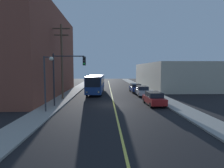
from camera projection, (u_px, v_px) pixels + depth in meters
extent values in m
plane|color=black|center=(114.00, 105.00, 22.14)|extent=(120.00, 120.00, 0.00)
cube|color=gray|center=(71.00, 93.00, 31.84)|extent=(2.50, 90.00, 0.15)
cube|color=gray|center=(151.00, 93.00, 32.35)|extent=(2.50, 90.00, 0.15)
cube|color=#D8CC4C|center=(111.00, 90.00, 37.08)|extent=(0.16, 60.00, 0.01)
cube|color=brown|center=(30.00, 53.00, 29.54)|extent=(10.00, 23.79, 13.94)
cube|color=black|center=(61.00, 86.00, 30.16)|extent=(0.06, 16.65, 1.30)
cube|color=black|center=(61.00, 67.00, 29.90)|extent=(0.06, 16.65, 1.30)
cube|color=black|center=(60.00, 47.00, 29.63)|extent=(0.06, 16.65, 1.30)
cube|color=black|center=(60.00, 27.00, 29.36)|extent=(0.06, 16.65, 1.30)
cube|color=beige|center=(169.00, 75.00, 43.63)|extent=(12.00, 25.17, 5.75)
cube|color=black|center=(145.00, 81.00, 43.53)|extent=(0.06, 17.62, 1.30)
cube|color=navy|center=(96.00, 83.00, 33.01)|extent=(2.92, 12.07, 2.75)
cube|color=black|center=(93.00, 83.00, 27.00)|extent=(2.35, 0.15, 1.40)
cube|color=black|center=(98.00, 78.00, 38.91)|extent=(2.30, 0.15, 1.10)
cube|color=black|center=(89.00, 80.00, 32.96)|extent=(0.37, 10.20, 1.10)
cube|color=black|center=(103.00, 80.00, 32.97)|extent=(0.37, 10.20, 1.10)
cube|color=orange|center=(93.00, 79.00, 26.96)|extent=(1.79, 0.12, 0.30)
sphere|color=#F9D872|center=(87.00, 92.00, 27.08)|extent=(0.24, 0.24, 0.24)
sphere|color=#F9D872|center=(99.00, 92.00, 27.09)|extent=(0.24, 0.24, 0.24)
cylinder|color=black|center=(87.00, 93.00, 28.93)|extent=(0.33, 1.01, 1.00)
cylinder|color=black|center=(101.00, 93.00, 28.94)|extent=(0.33, 1.01, 1.00)
cylinder|color=black|center=(92.00, 88.00, 36.60)|extent=(0.33, 1.01, 1.00)
cylinder|color=black|center=(103.00, 88.00, 36.61)|extent=(0.33, 1.01, 1.00)
cube|color=maroon|center=(154.00, 100.00, 21.72)|extent=(1.94, 4.46, 0.70)
cube|color=black|center=(154.00, 94.00, 21.66)|extent=(1.70, 2.52, 0.60)
cylinder|color=black|center=(151.00, 105.00, 20.20)|extent=(0.24, 0.65, 0.64)
cylinder|color=black|center=(165.00, 105.00, 20.31)|extent=(0.24, 0.65, 0.64)
cylinder|color=black|center=(144.00, 101.00, 23.18)|extent=(0.24, 0.65, 0.64)
cylinder|color=black|center=(156.00, 100.00, 23.29)|extent=(0.24, 0.65, 0.64)
cube|color=#B7B7BC|center=(142.00, 92.00, 29.36)|extent=(1.81, 4.40, 0.70)
cube|color=black|center=(142.00, 88.00, 29.31)|extent=(1.62, 2.47, 0.60)
cylinder|color=black|center=(139.00, 95.00, 27.87)|extent=(0.22, 0.64, 0.64)
cylinder|color=black|center=(149.00, 95.00, 27.93)|extent=(0.22, 0.64, 0.64)
cylinder|color=black|center=(136.00, 93.00, 30.86)|extent=(0.22, 0.64, 0.64)
cylinder|color=black|center=(145.00, 93.00, 30.91)|extent=(0.22, 0.64, 0.64)
cube|color=navy|center=(136.00, 89.00, 33.97)|extent=(1.94, 4.45, 0.70)
cube|color=black|center=(136.00, 85.00, 33.92)|extent=(1.70, 2.51, 0.60)
cylinder|color=black|center=(133.00, 92.00, 32.46)|extent=(0.24, 0.65, 0.64)
cylinder|color=black|center=(141.00, 91.00, 32.56)|extent=(0.24, 0.65, 0.64)
cylinder|color=black|center=(130.00, 90.00, 35.44)|extent=(0.24, 0.65, 0.64)
cylinder|color=black|center=(138.00, 90.00, 35.55)|extent=(0.24, 0.65, 0.64)
cylinder|color=brown|center=(62.00, 62.00, 25.30)|extent=(0.28, 0.28, 10.46)
cube|color=#4C3D2D|center=(61.00, 29.00, 24.92)|extent=(2.40, 0.16, 0.16)
cube|color=#4C3D2D|center=(61.00, 35.00, 24.99)|extent=(2.00, 0.16, 0.16)
cylinder|color=#2D2D33|center=(54.00, 80.00, 20.52)|extent=(0.18, 0.18, 6.00)
cylinder|color=#2D2D33|center=(69.00, 56.00, 20.35)|extent=(3.50, 0.12, 0.12)
cube|color=black|center=(84.00, 61.00, 20.46)|extent=(0.32, 0.36, 1.00)
sphere|color=#2D2D2D|center=(84.00, 58.00, 20.25)|extent=(0.22, 0.22, 0.22)
sphere|color=#2D2D2D|center=(84.00, 61.00, 20.27)|extent=(0.22, 0.22, 0.22)
sphere|color=green|center=(84.00, 64.00, 20.30)|extent=(0.22, 0.22, 0.22)
cylinder|color=#38383D|center=(45.00, 84.00, 17.79)|extent=(0.16, 0.16, 5.50)
cylinder|color=#38383D|center=(48.00, 57.00, 17.58)|extent=(0.70, 0.10, 0.10)
sphere|color=#EAE5C6|center=(51.00, 59.00, 17.60)|extent=(0.40, 0.40, 0.40)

